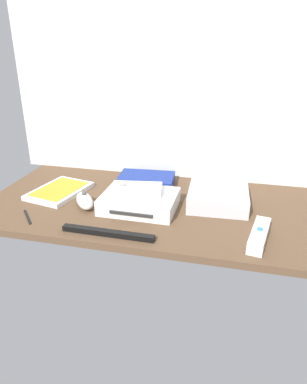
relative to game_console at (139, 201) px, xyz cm
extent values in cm
cube|color=brown|center=(3.31, 3.41, -3.20)|extent=(100.00, 48.00, 2.00)
cube|color=silver|center=(3.31, 28.01, 29.80)|extent=(110.00, 1.20, 64.00)
cube|color=white|center=(0.00, 0.03, 0.00)|extent=(21.18, 16.24, 4.40)
cube|color=#2D2D2D|center=(-0.09, -8.17, 0.00)|extent=(12.01, 0.74, 0.80)
cube|color=silver|center=(21.73, 7.60, 0.30)|extent=(17.75, 17.75, 5.00)
cube|color=silver|center=(21.73, 7.60, 2.95)|extent=(17.04, 17.04, 0.30)
cube|color=white|center=(-27.56, 4.49, -1.50)|extent=(17.24, 21.41, 1.40)
cube|color=gold|center=(-27.56, 4.49, -0.72)|extent=(14.30, 18.30, 0.16)
cube|color=navy|center=(-2.47, 17.17, -0.50)|extent=(18.89, 13.38, 3.40)
cube|color=#19D833|center=(-1.98, 10.99, -0.50)|extent=(8.01, 1.03, 0.60)
cube|color=white|center=(32.91, -10.34, -0.70)|extent=(6.13, 15.20, 3.00)
cylinder|color=#387FDB|center=(32.91, -10.34, 1.00)|extent=(1.40, 1.40, 0.40)
ellipsoid|color=white|center=(-15.66, -2.93, -0.20)|extent=(9.47, 10.66, 4.00)
sphere|color=#4C4C4C|center=(-15.66, -2.93, 2.20)|extent=(1.40, 1.40, 1.40)
cube|color=white|center=(-1.17, 0.99, 3.20)|extent=(15.44, 10.07, 2.00)
cylinder|color=#99999E|center=(-5.12, 0.39, 4.40)|extent=(2.28, 2.28, 0.40)
cube|color=black|center=(-3.56, -16.59, -1.50)|extent=(24.02, 2.10, 1.40)
cylinder|color=black|center=(-28.42, -12.70, -1.85)|extent=(6.44, 7.24, 0.70)
camera|label=1|loc=(25.33, -88.11, 43.25)|focal=33.05mm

